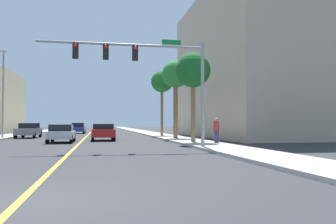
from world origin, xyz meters
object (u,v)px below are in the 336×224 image
street_lamp (3,89)px  car_gray (29,130)px  palm_far (162,82)px  traffic_signal_mast (148,66)px  car_silver (61,133)px  palm_near (193,71)px  pedestrian (216,130)px  car_blue (78,128)px  car_red (103,132)px  palm_mid (175,76)px

street_lamp → car_gray: (1.83, 2.50, -3.86)m
street_lamp → palm_far: 16.20m
traffic_signal_mast → car_silver: 10.68m
traffic_signal_mast → street_lamp: size_ratio=1.15×
palm_near → pedestrian: bearing=-51.0°
car_blue → car_silver: bearing=-89.1°
traffic_signal_mast → car_blue: bearing=100.0°
palm_near → car_silver: size_ratio=1.61×
car_blue → car_red: (3.30, -21.21, -0.04)m
street_lamp → car_blue: (5.81, 16.85, -3.85)m
palm_mid → car_gray: 15.78m
car_gray → street_lamp: bearing=55.3°
street_lamp → palm_near: (15.39, -10.36, 0.58)m
palm_near → pedestrian: size_ratio=3.78×
street_lamp → palm_mid: 16.01m
palm_mid → pedestrian: palm_mid is taller
traffic_signal_mast → car_silver: traffic_signal_mast is taller
traffic_signal_mast → car_red: (-2.37, 10.91, -3.95)m
car_silver → street_lamp: bearing=130.2°
street_lamp → car_silver: 10.02m
traffic_signal_mast → pedestrian: 7.19m
car_silver → pedestrian: size_ratio=2.35×
traffic_signal_mast → palm_mid: (4.17, 12.08, 1.14)m
palm_near → car_gray: palm_near is taller
palm_near → car_gray: bearing=136.5°
car_blue → car_red: bearing=-80.6°
car_blue → street_lamp: bearing=-108.5°
street_lamp → palm_far: street_lamp is taller
palm_near → palm_far: palm_far is taller
car_gray → pedestrian: (14.78, -14.37, 0.24)m
traffic_signal_mast → car_gray: traffic_signal_mast is taller
street_lamp → palm_mid: (15.65, -3.19, 1.21)m
palm_far → car_blue: (-9.84, 12.87, -5.28)m
palm_near → palm_far: 14.37m
palm_mid → car_blue: 22.89m
palm_far → palm_mid: bearing=-90.0°
palm_mid → car_gray: size_ratio=1.72×
palm_mid → street_lamp: bearing=168.5°
street_lamp → car_red: bearing=-25.6°
car_silver → car_red: bearing=40.3°
palm_mid → palm_near: bearing=-92.1°
street_lamp → pedestrian: 20.73m
pedestrian → car_silver: bearing=119.1°
street_lamp → car_gray: bearing=53.8°
street_lamp → car_gray: 4.95m
traffic_signal_mast → car_silver: (-5.50, 8.24, -3.99)m
street_lamp → car_silver: (5.97, -7.03, -3.91)m
palm_mid → car_red: size_ratio=1.78×
car_red → palm_near: bearing=-44.5°
traffic_signal_mast → car_red: traffic_signal_mast is taller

